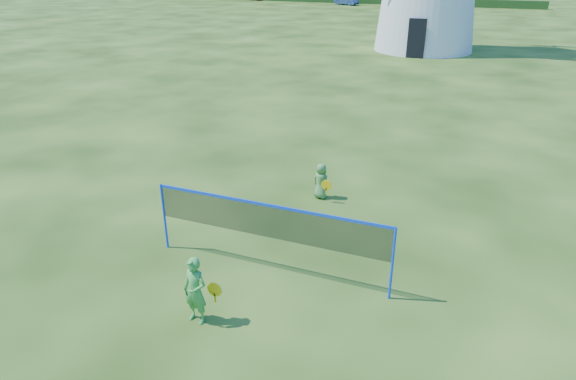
# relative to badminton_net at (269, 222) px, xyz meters

# --- Properties ---
(ground) EXTENTS (220.00, 220.00, 0.00)m
(ground) POSITION_rel_badminton_net_xyz_m (-0.12, 0.34, -1.14)
(ground) COLOR black
(ground) RESTS_ON ground
(badminton_net) EXTENTS (5.05, 0.05, 1.55)m
(badminton_net) POSITION_rel_badminton_net_xyz_m (0.00, 0.00, 0.00)
(badminton_net) COLOR blue
(badminton_net) RESTS_ON ground
(player_girl) EXTENTS (0.67, 0.37, 1.29)m
(player_girl) POSITION_rel_badminton_net_xyz_m (-0.55, -1.93, -0.50)
(player_girl) COLOR green
(player_girl) RESTS_ON ground
(player_boy) EXTENTS (0.63, 0.45, 0.98)m
(player_boy) POSITION_rel_badminton_net_xyz_m (-0.13, 3.74, -0.65)
(player_boy) COLOR #4D8641
(player_boy) RESTS_ON ground
(car_right) EXTENTS (3.74, 2.47, 1.16)m
(car_right) POSITION_rel_badminton_net_xyz_m (-16.52, 63.34, -0.56)
(car_right) COLOR navy
(car_right) RESTS_ON ground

